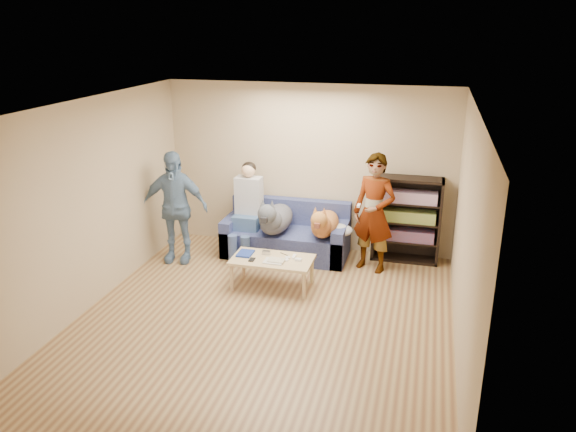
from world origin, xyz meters
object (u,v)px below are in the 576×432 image
(person_standing_right, at_px, (374,213))
(dog_tan, at_px, (324,224))
(person_standing_left, at_px, (175,207))
(bookshelf, at_px, (407,218))
(camera_silver, at_px, (266,253))
(sofa, at_px, (287,237))
(person_seated, at_px, (247,206))
(notebook_blue, at_px, (245,253))
(coffee_table, at_px, (272,262))
(dog_gray, at_px, (275,219))

(person_standing_right, bearing_deg, dog_tan, -162.41)
(person_standing_left, bearing_deg, bookshelf, 7.26)
(camera_silver, height_order, dog_tan, dog_tan)
(sofa, bearing_deg, person_seated, -168.01)
(notebook_blue, bearing_deg, coffee_table, -7.13)
(person_standing_left, height_order, person_seated, person_standing_left)
(person_standing_right, distance_m, dog_gray, 1.49)
(bookshelf, bearing_deg, person_standing_left, -165.36)
(sofa, distance_m, dog_gray, 0.47)
(camera_silver, bearing_deg, coffee_table, -45.00)
(camera_silver, height_order, sofa, sofa)
(notebook_blue, relative_size, sofa, 0.14)
(person_standing_right, relative_size, notebook_blue, 6.67)
(person_standing_right, relative_size, coffee_table, 1.58)
(person_standing_left, xyz_separation_m, dog_tan, (2.18, 0.44, -0.22))
(person_seated, relative_size, bookshelf, 1.13)
(notebook_blue, distance_m, coffee_table, 0.41)
(camera_silver, bearing_deg, person_standing_left, 165.04)
(person_standing_right, height_order, bookshelf, person_standing_right)
(notebook_blue, relative_size, dog_tan, 0.22)
(camera_silver, xyz_separation_m, dog_tan, (0.64, 0.85, 0.18))
(person_seated, bearing_deg, person_standing_left, -151.74)
(person_standing_right, relative_size, dog_gray, 1.37)
(notebook_blue, xyz_separation_m, coffee_table, (0.40, -0.05, -0.06))
(person_standing_left, relative_size, camera_silver, 15.46)
(camera_silver, xyz_separation_m, dog_gray, (-0.10, 0.81, 0.21))
(person_standing_left, xyz_separation_m, notebook_blue, (1.26, -0.48, -0.42))
(camera_silver, relative_size, bookshelf, 0.08)
(person_standing_left, height_order, notebook_blue, person_standing_left)
(camera_silver, distance_m, dog_tan, 1.08)
(dog_gray, bearing_deg, sofa, 63.34)
(person_standing_right, bearing_deg, notebook_blue, -131.52)
(person_standing_right, xyz_separation_m, camera_silver, (-1.37, -0.82, -0.42))
(notebook_blue, relative_size, coffee_table, 0.24)
(dog_tan, relative_size, coffee_table, 1.05)
(camera_silver, distance_m, person_seated, 1.14)
(camera_silver, bearing_deg, person_standing_right, 30.77)
(person_seated, relative_size, dog_gray, 1.16)
(notebook_blue, bearing_deg, person_seated, 106.56)
(dog_tan, bearing_deg, person_standing_left, -168.58)
(camera_silver, relative_size, sofa, 0.06)
(sofa, bearing_deg, person_standing_right, -9.96)
(notebook_blue, relative_size, dog_gray, 0.21)
(dog_tan, bearing_deg, camera_silver, -126.93)
(camera_silver, xyz_separation_m, sofa, (0.02, 1.05, -0.16))
(dog_gray, bearing_deg, coffee_table, -76.41)
(notebook_blue, xyz_separation_m, camera_silver, (0.28, 0.07, 0.01))
(camera_silver, xyz_separation_m, coffee_table, (0.12, -0.12, -0.07))
(sofa, height_order, coffee_table, sofa)
(person_seated, distance_m, dog_gray, 0.50)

